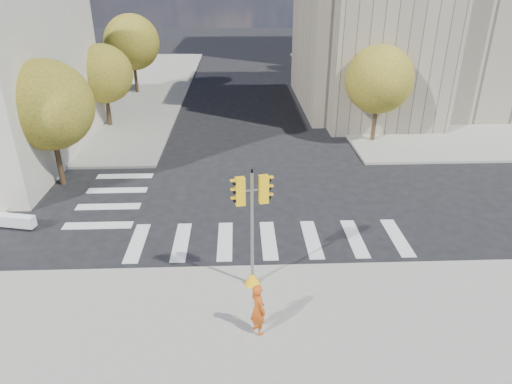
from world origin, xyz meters
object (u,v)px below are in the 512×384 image
lamp_near (371,60)px  traffic_signal (252,239)px  lamp_far (332,35)px  photographer (258,309)px

lamp_near → traffic_signal: lamp_near is taller
lamp_far → photographer: 36.72m
lamp_near → photographer: bearing=-112.2°
lamp_near → photographer: lamp_near is taller
traffic_signal → photographer: (0.09, -2.36, -0.98)m
lamp_near → traffic_signal: 21.24m
lamp_near → photographer: 23.48m
lamp_near → traffic_signal: bearing=-114.9°
lamp_far → traffic_signal: bearing=-105.0°
traffic_signal → lamp_near: bearing=54.8°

